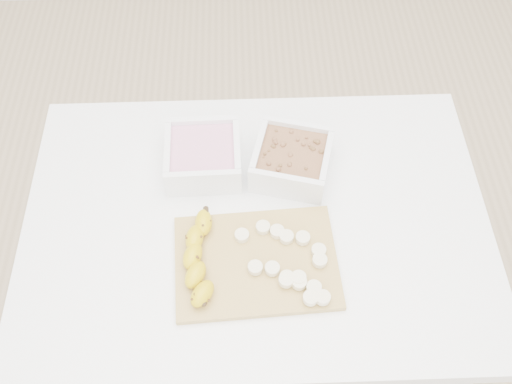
{
  "coord_description": "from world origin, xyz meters",
  "views": [
    {
      "loc": [
        -0.02,
        -0.63,
        1.8
      ],
      "look_at": [
        0.0,
        0.03,
        0.81
      ],
      "focal_mm": 40.0,
      "sensor_mm": 36.0,
      "label": 1
    }
  ],
  "objects_px": {
    "bowl_yogurt": "(203,155)",
    "cutting_board": "(256,262)",
    "table": "(256,241)",
    "banana": "(199,259)",
    "bowl_granola": "(292,159)"
  },
  "relations": [
    {
      "from": "bowl_yogurt",
      "to": "banana",
      "type": "xyz_separation_m",
      "value": [
        -0.0,
        -0.25,
        -0.01
      ]
    },
    {
      "from": "table",
      "to": "banana",
      "type": "xyz_separation_m",
      "value": [
        -0.12,
        -0.11,
        0.13
      ]
    },
    {
      "from": "bowl_yogurt",
      "to": "cutting_board",
      "type": "height_order",
      "value": "bowl_yogurt"
    },
    {
      "from": "cutting_board",
      "to": "banana",
      "type": "height_order",
      "value": "banana"
    },
    {
      "from": "table",
      "to": "bowl_granola",
      "type": "height_order",
      "value": "bowl_granola"
    },
    {
      "from": "table",
      "to": "cutting_board",
      "type": "height_order",
      "value": "cutting_board"
    },
    {
      "from": "cutting_board",
      "to": "banana",
      "type": "bearing_deg",
      "value": -178.98
    },
    {
      "from": "bowl_yogurt",
      "to": "cutting_board",
      "type": "bearing_deg",
      "value": -66.61
    },
    {
      "from": "table",
      "to": "cutting_board",
      "type": "xyz_separation_m",
      "value": [
        -0.0,
        -0.11,
        0.1
      ]
    },
    {
      "from": "table",
      "to": "cutting_board",
      "type": "distance_m",
      "value": 0.15
    },
    {
      "from": "bowl_yogurt",
      "to": "bowl_granola",
      "type": "xyz_separation_m",
      "value": [
        0.2,
        -0.02,
        -0.0
      ]
    },
    {
      "from": "bowl_yogurt",
      "to": "cutting_board",
      "type": "xyz_separation_m",
      "value": [
        0.11,
        -0.25,
        -0.03
      ]
    },
    {
      "from": "table",
      "to": "bowl_yogurt",
      "type": "relative_size",
      "value": 5.95
    },
    {
      "from": "bowl_granola",
      "to": "banana",
      "type": "relative_size",
      "value": 0.96
    },
    {
      "from": "table",
      "to": "bowl_granola",
      "type": "relative_size",
      "value": 5.02
    }
  ]
}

